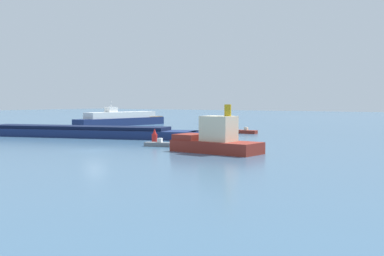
% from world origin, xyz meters
% --- Properties ---
extents(ground_plane, '(400.00, 400.00, 0.00)m').
position_xyz_m(ground_plane, '(0.00, 0.00, 0.00)').
color(ground_plane, '#3D607F').
extents(tugboat, '(9.88, 4.32, 5.00)m').
position_xyz_m(tugboat, '(11.72, 5.61, 1.27)').
color(tugboat, maroon).
rests_on(tugboat, ground).
extents(fishing_skiff, '(4.61, 2.34, 0.97)m').
position_xyz_m(fishing_skiff, '(3.21, 7.83, 0.26)').
color(fishing_skiff, slate).
rests_on(fishing_skiff, ground).
extents(small_motorboat, '(4.54, 1.37, 1.05)m').
position_xyz_m(small_motorboat, '(0.42, 33.42, 0.30)').
color(small_motorboat, maroon).
rests_on(small_motorboat, ground).
extents(white_riverboat, '(5.43, 23.64, 5.43)m').
position_xyz_m(white_riverboat, '(-33.51, 41.09, 1.37)').
color(white_riverboat, navy).
rests_on(white_riverboat, ground).
extents(cargo_barge, '(39.71, 16.93, 5.74)m').
position_xyz_m(cargo_barge, '(-18.88, 12.13, 0.88)').
color(cargo_barge, navy).
rests_on(cargo_barge, ground).
extents(channel_buoy_red, '(0.70, 0.70, 1.90)m').
position_xyz_m(channel_buoy_red, '(0.10, 10.21, 0.81)').
color(channel_buoy_red, red).
rests_on(channel_buoy_red, ground).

